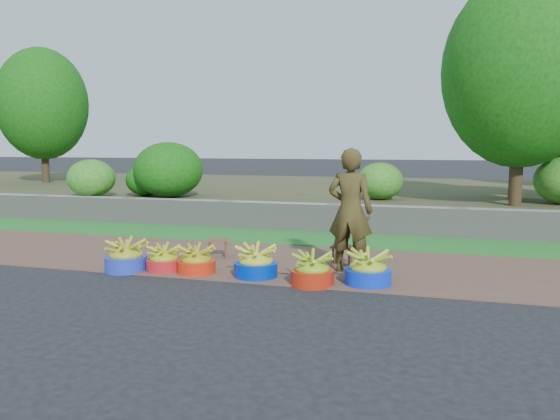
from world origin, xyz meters
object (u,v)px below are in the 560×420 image
(basin_e, at_px, (312,271))
(basin_f, at_px, (368,270))
(basin_b, at_px, (164,260))
(vendor_woman, at_px, (350,210))
(stool_left, at_px, (218,243))
(basin_c, at_px, (196,262))
(basin_d, at_px, (256,263))
(basin_a, at_px, (126,257))
(stool_right, at_px, (343,249))

(basin_e, xyz_separation_m, basin_f, (0.64, 0.18, 0.01))
(basin_b, xyz_separation_m, vendor_woman, (2.36, 0.61, 0.67))
(stool_left, bearing_deg, basin_c, -83.29)
(vendor_woman, bearing_deg, basin_d, 32.94)
(basin_c, distance_m, basin_d, 0.80)
(vendor_woman, bearing_deg, basin_c, 22.76)
(basin_f, xyz_separation_m, stool_left, (-2.32, 0.92, 0.05))
(basin_c, distance_m, basin_e, 1.57)
(basin_a, relative_size, basin_e, 1.07)
(basin_f, relative_size, stool_left, 1.46)
(stool_left, bearing_deg, basin_b, -109.81)
(basin_a, bearing_deg, basin_e, -0.68)
(basin_f, height_order, stool_left, basin_f)
(basin_a, bearing_deg, basin_d, 4.15)
(basin_b, bearing_deg, basin_e, -3.59)
(basin_c, distance_m, stool_right, 2.02)
(basin_e, relative_size, stool_left, 1.37)
(basin_d, distance_m, basin_f, 1.40)
(stool_right, height_order, vendor_woman, vendor_woman)
(basin_d, bearing_deg, stool_left, 134.20)
(basin_f, bearing_deg, stool_left, 158.30)
(basin_c, height_order, stool_right, basin_c)
(basin_f, bearing_deg, basin_d, -179.17)
(basin_a, bearing_deg, basin_f, 2.69)
(basin_c, bearing_deg, basin_e, -4.76)
(basin_c, relative_size, stool_left, 1.30)
(basin_e, bearing_deg, vendor_woman, 66.11)
(basin_a, xyz_separation_m, stool_left, (0.86, 1.07, 0.05))
(basin_d, distance_m, basin_e, 0.78)
(basin_e, relative_size, basin_f, 0.94)
(basin_b, relative_size, stool_right, 1.45)
(basin_c, relative_size, basin_d, 0.90)
(basin_c, relative_size, stool_right, 1.51)
(basin_d, xyz_separation_m, stool_left, (-0.92, 0.94, 0.05))
(basin_d, bearing_deg, vendor_woman, 28.00)
(basin_d, height_order, basin_f, basin_f)
(basin_c, xyz_separation_m, stool_right, (1.73, 1.03, 0.07))
(basin_c, distance_m, basin_f, 2.21)
(basin_a, xyz_separation_m, stool_right, (2.71, 1.13, 0.05))
(basin_c, relative_size, vendor_woman, 0.31)
(basin_b, distance_m, basin_e, 2.04)
(basin_c, xyz_separation_m, basin_e, (1.57, -0.13, 0.01))
(basin_a, relative_size, basin_b, 1.18)
(basin_e, bearing_deg, basin_a, 179.32)
(basin_a, xyz_separation_m, basin_c, (0.97, 0.10, -0.02))
(basin_e, height_order, stool_right, basin_e)
(basin_e, distance_m, stool_left, 2.01)
(stool_left, xyz_separation_m, vendor_woman, (2.01, -0.36, 0.59))
(basin_e, distance_m, basin_f, 0.66)
(basin_b, distance_m, basin_f, 2.67)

